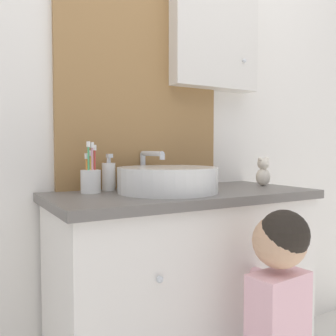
{
  "coord_description": "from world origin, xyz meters",
  "views": [
    {
      "loc": [
        -0.81,
        -0.94,
        1.06
      ],
      "look_at": [
        -0.1,
        0.3,
        0.98
      ],
      "focal_mm": 40.0,
      "sensor_mm": 36.0,
      "label": 1
    }
  ],
  "objects": [
    {
      "name": "soap_dispenser",
      "position": [
        -0.25,
        0.52,
        0.94
      ],
      "size": [
        0.06,
        0.06,
        0.15
      ],
      "color": "white",
      "rests_on": "vanity_counter"
    },
    {
      "name": "teddy_bear",
      "position": [
        0.45,
        0.36,
        0.95
      ],
      "size": [
        0.07,
        0.06,
        0.13
      ],
      "color": "beige",
      "rests_on": "vanity_counter"
    },
    {
      "name": "wall_back",
      "position": [
        0.01,
        0.62,
        1.27
      ],
      "size": [
        3.2,
        0.18,
        2.5
      ],
      "color": "silver",
      "rests_on": "ground_plane"
    },
    {
      "name": "vanity_counter",
      "position": [
        0.0,
        0.35,
        0.44
      ],
      "size": [
        1.08,
        0.51,
        0.88
      ],
      "color": "silver",
      "rests_on": "ground_plane"
    },
    {
      "name": "toothbrush_holder",
      "position": [
        -0.35,
        0.48,
        0.94
      ],
      "size": [
        0.08,
        0.08,
        0.2
      ],
      "color": "silver",
      "rests_on": "vanity_counter"
    },
    {
      "name": "sink_basin",
      "position": [
        -0.07,
        0.35,
        0.94
      ],
      "size": [
        0.4,
        0.45,
        0.16
      ],
      "color": "silver",
      "rests_on": "vanity_counter"
    },
    {
      "name": "child_figure",
      "position": [
        0.12,
        -0.06,
        0.53
      ],
      "size": [
        0.22,
        0.44,
        0.86
      ],
      "color": "slate",
      "rests_on": "ground_plane"
    }
  ]
}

